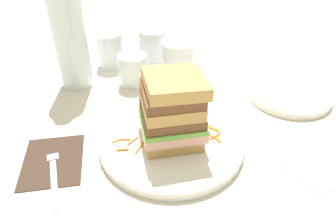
{
  "coord_description": "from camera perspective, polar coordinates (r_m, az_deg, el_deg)",
  "views": [
    {
      "loc": [
        -0.12,
        -0.47,
        0.4
      ],
      "look_at": [
        -0.01,
        0.02,
        0.06
      ],
      "focal_mm": 34.33,
      "sensor_mm": 36.0,
      "label": 1
    }
  ],
  "objects": [
    {
      "name": "carrot_shred_7",
      "position": [
        0.61,
        8.94,
        -4.75
      ],
      "size": [
        0.01,
        0.02,
        0.0
      ],
      "primitive_type": "cylinder",
      "rotation": [
        0.0,
        1.57,
        1.26
      ],
      "color": "orange",
      "rests_on": "main_plate"
    },
    {
      "name": "juice_glass",
      "position": [
        0.8,
        1.73,
        8.62
      ],
      "size": [
        0.08,
        0.08,
        0.1
      ],
      "color": "white",
      "rests_on": "ground_plane"
    },
    {
      "name": "empty_tumbler_2",
      "position": [
        0.89,
        -10.29,
        10.83
      ],
      "size": [
        0.07,
        0.07,
        0.09
      ],
      "primitive_type": "cylinder",
      "color": "silver",
      "rests_on": "ground_plane"
    },
    {
      "name": "napkin_dark",
      "position": [
        0.62,
        -19.78,
        -8.12
      ],
      "size": [
        0.11,
        0.14,
        0.0
      ],
      "primitive_type": "cube",
      "rotation": [
        0.0,
        0.0,
        -0.05
      ],
      "color": "#38281E",
      "rests_on": "ground_plane"
    },
    {
      "name": "side_plate",
      "position": [
        0.8,
        20.63,
        2.96
      ],
      "size": [
        0.19,
        0.19,
        0.02
      ],
      "primitive_type": "cylinder",
      "color": "white",
      "rests_on": "ground_plane"
    },
    {
      "name": "knife",
      "position": [
        0.64,
        15.14,
        -4.89
      ],
      "size": [
        0.04,
        0.2,
        0.0
      ],
      "color": "silver",
      "rests_on": "ground_plane"
    },
    {
      "name": "napkin_pink",
      "position": [
        0.62,
        24.51,
        -9.45
      ],
      "size": [
        0.09,
        0.11,
        0.0
      ],
      "primitive_type": "cube",
      "rotation": [
        0.0,
        0.0,
        0.23
      ],
      "color": "pink",
      "rests_on": "ground_plane"
    },
    {
      "name": "carrot_shred_2",
      "position": [
        0.58,
        -5.05,
        -6.22
      ],
      "size": [
        0.02,
        0.03,
        0.0
      ],
      "primitive_type": "cylinder",
      "rotation": [
        0.0,
        1.57,
        1.01
      ],
      "color": "orange",
      "rests_on": "main_plate"
    },
    {
      "name": "carrot_shred_4",
      "position": [
        0.58,
        -8.07,
        -6.64
      ],
      "size": [
        0.02,
        0.0,
        0.0
      ],
      "primitive_type": "cylinder",
      "rotation": [
        0.0,
        1.57,
        3.08
      ],
      "color": "orange",
      "rests_on": "main_plate"
    },
    {
      "name": "empty_tumbler_0",
      "position": [
        0.89,
        -2.73,
        11.43
      ],
      "size": [
        0.08,
        0.08,
        0.1
      ],
      "primitive_type": "cylinder",
      "color": "silver",
      "rests_on": "ground_plane"
    },
    {
      "name": "fork",
      "position": [
        0.6,
        -19.76,
        -9.31
      ],
      "size": [
        0.03,
        0.17,
        0.0
      ],
      "color": "silver",
      "rests_on": "napkin_dark"
    },
    {
      "name": "carrot_shred_10",
      "position": [
        0.61,
        8.32,
        -4.3
      ],
      "size": [
        0.03,
        0.01,
        0.0
      ],
      "primitive_type": "cylinder",
      "rotation": [
        0.0,
        1.57,
        3.6
      ],
      "color": "orange",
      "rests_on": "main_plate"
    },
    {
      "name": "carrot_shred_5",
      "position": [
        0.63,
        7.18,
        -2.63
      ],
      "size": [
        0.02,
        0.02,
        0.0
      ],
      "primitive_type": "cylinder",
      "rotation": [
        0.0,
        1.57,
        0.78
      ],
      "color": "orange",
      "rests_on": "main_plate"
    },
    {
      "name": "carrot_shred_9",
      "position": [
        0.63,
        8.35,
        -3.12
      ],
      "size": [
        0.02,
        0.02,
        0.0
      ],
      "primitive_type": "cylinder",
      "rotation": [
        0.0,
        1.57,
        5.33
      ],
      "color": "orange",
      "rests_on": "main_plate"
    },
    {
      "name": "carrot_shred_0",
      "position": [
        0.6,
        -6.24,
        -5.07
      ],
      "size": [
        0.02,
        0.02,
        0.0
      ],
      "primitive_type": "cylinder",
      "rotation": [
        0.0,
        1.57,
        3.85
      ],
      "color": "orange",
      "rests_on": "main_plate"
    },
    {
      "name": "carrot_shred_3",
      "position": [
        0.6,
        -8.94,
        -5.24
      ],
      "size": [
        0.02,
        0.01,
        0.0
      ],
      "primitive_type": "cylinder",
      "rotation": [
        0.0,
        1.57,
        3.43
      ],
      "color": "orange",
      "rests_on": "main_plate"
    },
    {
      "name": "sandwich",
      "position": [
        0.56,
        0.74,
        0.28
      ],
      "size": [
        0.11,
        0.11,
        0.13
      ],
      "color": "tan",
      "rests_on": "main_plate"
    },
    {
      "name": "main_plate",
      "position": [
        0.61,
        0.6,
        -5.36
      ],
      "size": [
        0.27,
        0.27,
        0.02
      ],
      "primitive_type": "cylinder",
      "color": "white",
      "rests_on": "ground_plane"
    },
    {
      "name": "carrot_shred_8",
      "position": [
        0.61,
        8.31,
        -4.57
      ],
      "size": [
        0.02,
        0.03,
        0.0
      ],
      "primitive_type": "cylinder",
      "rotation": [
        0.0,
        1.57,
        5.2
      ],
      "color": "orange",
      "rests_on": "main_plate"
    },
    {
      "name": "carrot_shred_11",
      "position": [
        0.63,
        7.0,
        -2.43
      ],
      "size": [
        0.01,
        0.02,
        0.0
      ],
      "primitive_type": "cylinder",
      "rotation": [
        0.0,
        1.57,
        2.09
      ],
      "color": "orange",
      "rests_on": "main_plate"
    },
    {
      "name": "carrot_shred_1",
      "position": [
        0.6,
        -7.74,
        -4.74
      ],
      "size": [
        0.02,
        0.01,
        0.0
      ],
      "primitive_type": "cylinder",
      "rotation": [
        0.0,
        1.57,
        6.08
      ],
      "color": "orange",
      "rests_on": "main_plate"
    },
    {
      "name": "water_bottle",
      "position": [
        0.78,
        -17.39,
        14.28
      ],
      "size": [
        0.08,
        0.08,
        0.32
      ],
      "color": "silver",
      "rests_on": "ground_plane"
    },
    {
      "name": "carrot_shred_6",
      "position": [
        0.63,
        7.78,
        -2.99
      ],
      "size": [
        0.03,
        0.02,
        0.0
      ],
      "primitive_type": "cylinder",
      "rotation": [
        0.0,
        1.57,
        5.66
      ],
      "color": "orange",
      "rests_on": "main_plate"
    },
    {
      "name": "ground_plane",
      "position": [
        0.63,
        1.54,
        -4.99
      ],
      "size": [
        3.0,
        3.0,
        0.0
      ],
      "primitive_type": "plane",
      "color": "beige"
    },
    {
      "name": "empty_tumbler_1",
      "position": [
        0.8,
        -6.31,
        7.48
      ],
      "size": [
        0.07,
        0.07,
        0.08
      ],
      "primitive_type": "cylinder",
      "color": "silver",
      "rests_on": "ground_plane"
    }
  ]
}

